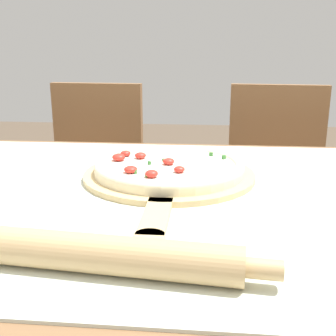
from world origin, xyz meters
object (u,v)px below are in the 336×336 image
rolling_pin (106,254)px  chair_right (275,183)px  chair_left (93,178)px  pizza_peel (169,177)px  pizza (169,166)px

rolling_pin → chair_right: 1.24m
chair_left → pizza_peel: bearing=-58.9°
rolling_pin → chair_right: bearing=70.7°
pizza → chair_left: bearing=117.9°
pizza_peel → chair_left: bearing=117.4°
pizza_peel → chair_right: chair_right is taller
rolling_pin → chair_right: size_ratio=0.49×
pizza_peel → chair_left: size_ratio=0.61×
chair_right → pizza: bearing=-111.4°
rolling_pin → pizza_peel: bearing=83.9°
rolling_pin → pizza: bearing=84.3°
pizza_peel → rolling_pin: size_ratio=1.23×
pizza → chair_left: chair_left is taller
rolling_pin → chair_left: bearing=106.5°
pizza → rolling_pin: (-0.04, -0.42, 0.00)m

